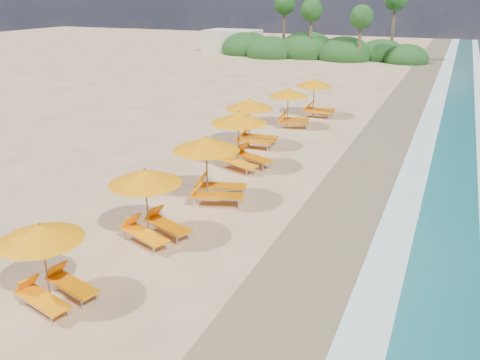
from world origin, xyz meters
TOP-DOWN VIEW (x-y plane):
  - ground at (0.00, 0.00)m, footprint 160.00×160.00m
  - wet_sand at (4.00, 0.00)m, footprint 4.00×160.00m
  - surf_foam at (6.70, 0.00)m, footprint 4.00×160.00m
  - station_2 at (-2.16, -7.19)m, footprint 2.73×2.64m
  - station_3 at (-1.75, -3.15)m, footprint 3.08×3.03m
  - station_4 at (-1.36, 0.47)m, footprint 3.31×3.23m
  - station_5 at (-1.85, 4.47)m, footprint 3.40×3.35m
  - station_6 at (-2.69, 7.85)m, footprint 2.83×2.64m
  - station_7 at (-2.11, 12.42)m, footprint 2.94×2.86m
  - station_8 at (-1.45, 15.69)m, footprint 2.65×2.45m
  - treeline at (-9.94, 45.51)m, footprint 25.80×8.80m
  - beach_building at (-22.00, 48.00)m, footprint 7.00×5.00m

SIDE VIEW (x-z plane):
  - ground at x=0.00m, z-range 0.00..0.00m
  - wet_sand at x=4.00m, z-range 0.00..0.01m
  - surf_foam at x=6.70m, z-range 0.02..0.03m
  - treeline at x=-9.94m, z-range -3.87..5.86m
  - station_2 at x=-2.16m, z-range 0.13..2.34m
  - station_7 at x=-2.11m, z-range 0.14..2.48m
  - station_3 at x=-1.75m, z-range 0.14..2.55m
  - station_8 at x=-1.45m, z-range 0.15..2.59m
  - beach_building at x=-22.00m, z-range 0.00..2.80m
  - station_6 at x=-2.69m, z-range 0.15..2.67m
  - station_4 at x=-1.36m, z-range 0.16..2.76m
  - station_5 at x=-1.85m, z-range 0.16..2.78m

